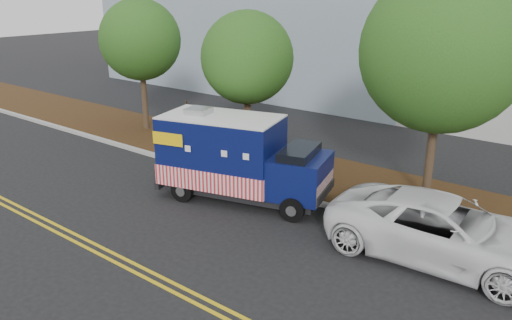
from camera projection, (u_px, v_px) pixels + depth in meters
The scene contains 11 objects.
ground at pixel (197, 189), 16.96m from camera, with size 120.00×120.00×0.00m, color black.
curb at pixel (224, 176), 17.98m from camera, with size 120.00×0.18×0.15m, color #9E9E99.
mulch_strip at pixel (260, 160), 19.54m from camera, with size 120.00×4.00×0.15m, color #311F0D.
centerline_near at pixel (83, 238), 13.64m from camera, with size 120.00×0.10×0.01m, color gold.
centerline_far at pixel (75, 242), 13.45m from camera, with size 120.00×0.10×0.01m, color gold.
tree_a at pixel (140, 40), 22.43m from camera, with size 3.64×3.64×6.10m.
tree_b at pixel (247, 58), 17.84m from camera, with size 3.33×3.33×5.78m.
tree_c at pixel (443, 51), 14.21m from camera, with size 4.74×4.74×7.15m.
sign_post at pixel (187, 131), 19.48m from camera, with size 0.06×0.06×2.40m, color #473828.
food_truck at pixel (235, 160), 15.85m from camera, with size 5.77×3.29×2.88m.
white_car at pixel (444, 230), 12.38m from camera, with size 2.64×5.73×1.59m, color white.
Camera 1 is at (11.22, -11.16, 6.49)m, focal length 35.00 mm.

